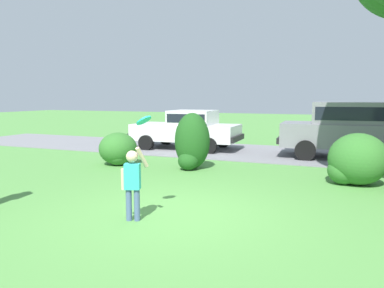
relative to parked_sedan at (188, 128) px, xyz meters
The scene contains 9 objects.
ground_plane 8.48m from the parked_sedan, 68.37° to the right, with size 80.00×80.00×0.00m, color #518E42.
driveway_strip 3.22m from the parked_sedan, ahead, with size 28.00×4.40×0.02m, color slate.
shrub_near_tree 4.12m from the parked_sedan, 99.00° to the right, with size 1.16×1.21×1.00m.
shrub_centre_left 4.18m from the parked_sedan, 65.53° to the right, with size 1.04×1.04×1.64m.
shrub_centre 7.42m from the parked_sedan, 34.25° to the right, with size 1.38×1.22×1.25m.
parked_sedan is the anchor object (origin of this frame).
parked_suv 6.02m from the parked_sedan, ahead, with size 4.78×2.27×1.92m.
child_thrower 8.88m from the parked_sedan, 73.14° to the right, with size 0.40×0.36×1.29m.
frisbee 8.64m from the parked_sedan, 72.15° to the right, with size 0.26×0.28×0.19m.
Camera 1 is at (2.77, -6.04, 2.11)m, focal length 35.29 mm.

